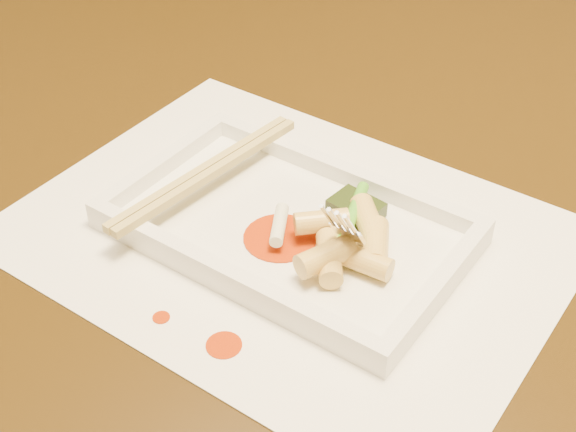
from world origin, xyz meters
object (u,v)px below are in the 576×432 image
Objects in this scene: plate_base at (288,230)px; placemat at (288,235)px; fork at (389,166)px; table at (303,222)px; chopstick_a at (202,171)px.

placemat is at bearing -45.00° from plate_base.
fork reaches higher than plate_base.
plate_base is at bearing -60.83° from table.
chopstick_a is 0.16m from fork.
fork is at bearing 14.42° from placemat.
placemat is 0.00m from plate_base.
fork is at bearing -36.99° from table.
chopstick_a is 1.37× the size of fork.
table is 0.17m from placemat.
fork reaches higher than placemat.
table is 0.18m from chopstick_a.
table is 10.00× the size of fork.
table is 0.25m from fork.
chopstick_a is at bearing 180.00° from placemat.
fork is at bearing 14.42° from plate_base.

